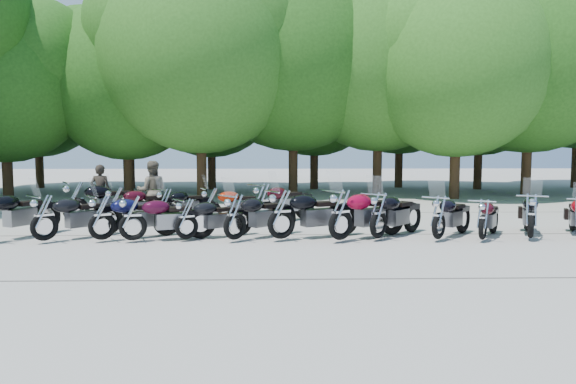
{
  "coord_description": "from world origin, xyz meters",
  "views": [
    {
      "loc": [
        -0.32,
        -11.47,
        2.2
      ],
      "look_at": [
        0.0,
        1.5,
        1.1
      ],
      "focal_mm": 32.0,
      "sensor_mm": 36.0,
      "label": 1
    }
  ],
  "objects_px": {
    "motorcycle_16": "(211,204)",
    "motorcycle_5": "(235,215)",
    "motorcycle_17": "(262,201)",
    "motorcycle_10": "(483,218)",
    "motorcycle_13": "(76,200)",
    "motorcycle_15": "(165,204)",
    "motorcycle_6": "(281,212)",
    "motorcycle_11": "(531,214)",
    "motorcycle_1": "(44,216)",
    "rider_1": "(152,191)",
    "motorcycle_4": "(187,217)",
    "rider_0": "(101,192)",
    "motorcycle_7": "(341,213)",
    "motorcycle_8": "(378,214)",
    "motorcycle_2": "(102,216)",
    "motorcycle_9": "(439,216)",
    "motorcycle_3": "(133,216)",
    "motorcycle_14": "(116,204)"
  },
  "relations": [
    {
      "from": "motorcycle_16",
      "to": "motorcycle_5",
      "type": "bearing_deg",
      "value": 177.26
    },
    {
      "from": "motorcycle_5",
      "to": "motorcycle_17",
      "type": "xyz_separation_m",
      "value": [
        0.57,
        2.8,
        0.03
      ]
    },
    {
      "from": "motorcycle_10",
      "to": "motorcycle_13",
      "type": "distance_m",
      "value": 11.01
    },
    {
      "from": "motorcycle_15",
      "to": "motorcycle_6",
      "type": "bearing_deg",
      "value": -178.0
    },
    {
      "from": "motorcycle_17",
      "to": "motorcycle_11",
      "type": "bearing_deg",
      "value": -154.9
    },
    {
      "from": "motorcycle_16",
      "to": "motorcycle_1",
      "type": "bearing_deg",
      "value": 108.78
    },
    {
      "from": "motorcycle_5",
      "to": "rider_1",
      "type": "relative_size",
      "value": 1.24
    },
    {
      "from": "motorcycle_4",
      "to": "motorcycle_11",
      "type": "distance_m",
      "value": 8.22
    },
    {
      "from": "motorcycle_13",
      "to": "rider_0",
      "type": "distance_m",
      "value": 1.06
    },
    {
      "from": "motorcycle_7",
      "to": "motorcycle_11",
      "type": "height_order",
      "value": "motorcycle_7"
    },
    {
      "from": "motorcycle_6",
      "to": "rider_1",
      "type": "bearing_deg",
      "value": 21.4
    },
    {
      "from": "motorcycle_4",
      "to": "motorcycle_8",
      "type": "bearing_deg",
      "value": -124.23
    },
    {
      "from": "motorcycle_4",
      "to": "motorcycle_10",
      "type": "height_order",
      "value": "motorcycle_4"
    },
    {
      "from": "motorcycle_4",
      "to": "motorcycle_8",
      "type": "xyz_separation_m",
      "value": [
        4.56,
        -0.04,
        0.08
      ]
    },
    {
      "from": "motorcycle_13",
      "to": "motorcycle_4",
      "type": "bearing_deg",
      "value": -158.58
    },
    {
      "from": "motorcycle_1",
      "to": "motorcycle_15",
      "type": "distance_m",
      "value": 3.6
    },
    {
      "from": "motorcycle_2",
      "to": "motorcycle_6",
      "type": "bearing_deg",
      "value": -125.11
    },
    {
      "from": "motorcycle_10",
      "to": "rider_1",
      "type": "xyz_separation_m",
      "value": [
        -8.63,
        3.73,
        0.34
      ]
    },
    {
      "from": "motorcycle_9",
      "to": "motorcycle_3",
      "type": "bearing_deg",
      "value": 40.17
    },
    {
      "from": "motorcycle_7",
      "to": "motorcycle_9",
      "type": "height_order",
      "value": "motorcycle_7"
    },
    {
      "from": "motorcycle_4",
      "to": "motorcycle_17",
      "type": "distance_m",
      "value": 3.16
    },
    {
      "from": "motorcycle_13",
      "to": "rider_1",
      "type": "height_order",
      "value": "rider_1"
    },
    {
      "from": "motorcycle_11",
      "to": "motorcycle_2",
      "type": "bearing_deg",
      "value": 24.11
    },
    {
      "from": "motorcycle_11",
      "to": "motorcycle_14",
      "type": "distance_m",
      "value": 11.01
    },
    {
      "from": "motorcycle_6",
      "to": "motorcycle_13",
      "type": "relative_size",
      "value": 0.97
    },
    {
      "from": "motorcycle_2",
      "to": "motorcycle_10",
      "type": "height_order",
      "value": "motorcycle_2"
    },
    {
      "from": "motorcycle_4",
      "to": "motorcycle_2",
      "type": "bearing_deg",
      "value": 58.73
    },
    {
      "from": "motorcycle_3",
      "to": "motorcycle_15",
      "type": "xyz_separation_m",
      "value": [
        0.15,
        2.85,
        -0.03
      ]
    },
    {
      "from": "motorcycle_16",
      "to": "motorcycle_17",
      "type": "xyz_separation_m",
      "value": [
        1.48,
        -0.04,
        0.07
      ]
    },
    {
      "from": "motorcycle_7",
      "to": "motorcycle_8",
      "type": "bearing_deg",
      "value": -111.51
    },
    {
      "from": "motorcycle_7",
      "to": "motorcycle_10",
      "type": "distance_m",
      "value": 3.37
    },
    {
      "from": "motorcycle_14",
      "to": "motorcycle_15",
      "type": "xyz_separation_m",
      "value": [
        1.38,
        0.06,
        -0.03
      ]
    },
    {
      "from": "motorcycle_11",
      "to": "rider_0",
      "type": "distance_m",
      "value": 12.06
    },
    {
      "from": "motorcycle_1",
      "to": "motorcycle_9",
      "type": "relative_size",
      "value": 1.04
    },
    {
      "from": "motorcycle_4",
      "to": "rider_1",
      "type": "height_order",
      "value": "rider_1"
    },
    {
      "from": "rider_0",
      "to": "motorcycle_10",
      "type": "bearing_deg",
      "value": 160.26
    },
    {
      "from": "motorcycle_1",
      "to": "motorcycle_7",
      "type": "relative_size",
      "value": 0.91
    },
    {
      "from": "motorcycle_13",
      "to": "motorcycle_15",
      "type": "xyz_separation_m",
      "value": [
        2.55,
        0.01,
        -0.12
      ]
    },
    {
      "from": "motorcycle_8",
      "to": "motorcycle_13",
      "type": "bearing_deg",
      "value": 24.45
    },
    {
      "from": "motorcycle_5",
      "to": "motorcycle_9",
      "type": "distance_m",
      "value": 4.81
    },
    {
      "from": "motorcycle_9",
      "to": "motorcycle_15",
      "type": "relative_size",
      "value": 1.04
    },
    {
      "from": "motorcycle_3",
      "to": "motorcycle_1",
      "type": "bearing_deg",
      "value": 70.27
    },
    {
      "from": "motorcycle_5",
      "to": "motorcycle_9",
      "type": "bearing_deg",
      "value": -133.88
    },
    {
      "from": "motorcycle_11",
      "to": "motorcycle_14",
      "type": "bearing_deg",
      "value": 9.91
    },
    {
      "from": "motorcycle_13",
      "to": "motorcycle_17",
      "type": "distance_m",
      "value": 5.35
    },
    {
      "from": "motorcycle_6",
      "to": "motorcycle_7",
      "type": "distance_m",
      "value": 1.39
    },
    {
      "from": "motorcycle_13",
      "to": "rider_1",
      "type": "xyz_separation_m",
      "value": [
        1.98,
        0.8,
        0.2
      ]
    },
    {
      "from": "motorcycle_10",
      "to": "motorcycle_16",
      "type": "relative_size",
      "value": 0.94
    },
    {
      "from": "motorcycle_17",
      "to": "motorcycle_6",
      "type": "bearing_deg",
      "value": 148.79
    },
    {
      "from": "motorcycle_1",
      "to": "motorcycle_5",
      "type": "bearing_deg",
      "value": -137.52
    }
  ]
}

